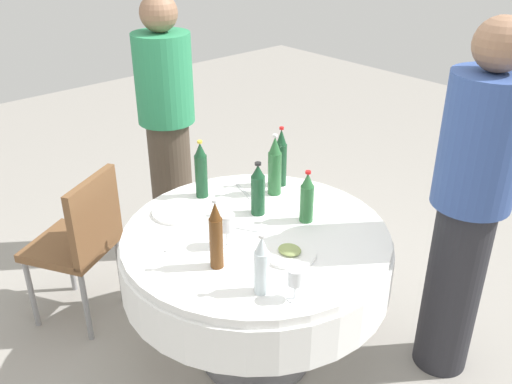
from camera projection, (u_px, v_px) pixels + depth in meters
ground_plane at (256, 354)px, 2.89m from camera, size 10.00×10.00×0.00m
dining_table at (256, 260)px, 2.62m from camera, size 1.25×1.25×0.74m
bottle_dark_green_near at (201, 171)px, 2.80m from camera, size 0.06×0.06×0.30m
bottle_green_north at (275, 167)px, 2.82m from camera, size 0.07×0.07×0.33m
bottle_green_south at (307, 198)px, 2.59m from camera, size 0.06×0.06×0.26m
bottle_clear_rear at (262, 266)px, 2.11m from camera, size 0.06×0.06×0.26m
bottle_brown_front at (216, 236)px, 2.25m from camera, size 0.06×0.06×0.31m
bottle_dark_green_inner at (281, 158)px, 2.91m from camera, size 0.06×0.06×0.33m
bottle_dark_green_far at (258, 190)px, 2.65m from camera, size 0.07×0.07×0.27m
wine_glass_rear at (227, 224)px, 2.40m from camera, size 0.07×0.07×0.16m
wine_glass_front at (295, 279)px, 2.08m from camera, size 0.06×0.06×0.14m
plate_right at (289, 253)px, 2.38m from camera, size 0.23×0.23×0.04m
plate_mid at (178, 212)px, 2.70m from camera, size 0.25×0.25×0.02m
spoon_north at (179, 242)px, 2.47m from camera, size 0.06×0.18×0.00m
knife_south at (241, 228)px, 2.58m from camera, size 0.16×0.10×0.00m
fork_rear at (243, 191)px, 2.91m from camera, size 0.18×0.07×0.00m
person_near at (167, 127)px, 3.40m from camera, size 0.34×0.34×1.64m
person_north at (469, 205)px, 2.45m from camera, size 0.34×0.34×1.71m
chair_inner at (82, 237)px, 2.93m from camera, size 0.55×0.55×0.87m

